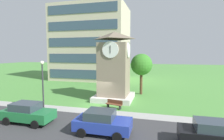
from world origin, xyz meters
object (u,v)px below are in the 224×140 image
at_px(park_bench, 114,104).
at_px(parked_car_blue, 102,122).
at_px(clock_tower, 114,70).
at_px(tree_near_tower, 141,65).
at_px(street_lamp, 43,80).
at_px(parked_car_black, 219,135).
at_px(parked_car_green, 28,113).

distance_m(park_bench, parked_car_blue, 5.93).
bearing_deg(clock_tower, parked_car_blue, -81.19).
bearing_deg(park_bench, clock_tower, 104.04).
height_order(clock_tower, tree_near_tower, clock_tower).
bearing_deg(street_lamp, tree_near_tower, 49.79).
bearing_deg(park_bench, parked_car_black, -36.66).
bearing_deg(street_lamp, parked_car_blue, -22.77).
bearing_deg(tree_near_tower, parked_car_blue, -96.79).
distance_m(park_bench, parked_car_black, 10.05).
relative_size(parked_car_green, parked_car_blue, 1.06).
bearing_deg(tree_near_tower, parked_car_green, -122.79).
relative_size(clock_tower, tree_near_tower, 1.47).
bearing_deg(tree_near_tower, parked_car_black, -65.82).
distance_m(clock_tower, park_bench, 4.82).
bearing_deg(parked_car_black, clock_tower, 133.30).
relative_size(park_bench, parked_car_blue, 0.46).
xyz_separation_m(parked_car_blue, parked_car_black, (7.47, -0.11, 0.00)).
xyz_separation_m(street_lamp, parked_car_green, (0.36, -2.61, -2.35)).
bearing_deg(park_bench, parked_car_green, -137.51).
distance_m(street_lamp, parked_car_black, 14.98).
height_order(parked_car_green, parked_car_black, same).
bearing_deg(street_lamp, park_bench, 24.66).
height_order(street_lamp, tree_near_tower, tree_near_tower).
distance_m(clock_tower, parked_car_green, 10.80).
height_order(park_bench, parked_car_black, parked_car_black).
height_order(park_bench, tree_near_tower, tree_near_tower).
xyz_separation_m(street_lamp, tree_near_tower, (8.56, 10.13, 0.98)).
height_order(clock_tower, parked_car_green, clock_tower).
distance_m(street_lamp, parked_car_green, 3.53).
xyz_separation_m(park_bench, street_lamp, (-6.43, -2.95, 2.75)).
xyz_separation_m(tree_near_tower, parked_car_green, (-8.21, -12.74, -3.33)).
height_order(street_lamp, parked_car_black, street_lamp).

